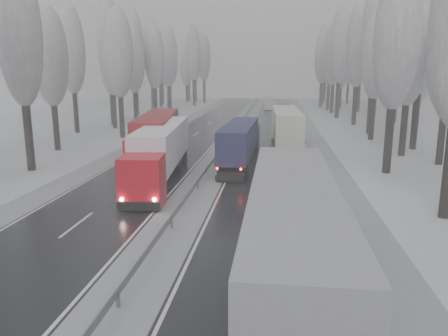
% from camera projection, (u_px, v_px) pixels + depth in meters
% --- Properties ---
extents(carriageway_right, '(7.50, 200.00, 0.03)m').
position_uv_depth(carriageway_right, '(274.00, 163.00, 39.96)').
color(carriageway_right, black).
rests_on(carriageway_right, ground).
extents(carriageway_left, '(7.50, 200.00, 0.03)m').
position_uv_depth(carriageway_left, '(162.00, 160.00, 41.17)').
color(carriageway_left, black).
rests_on(carriageway_left, ground).
extents(median_slush, '(3.00, 200.00, 0.04)m').
position_uv_depth(median_slush, '(217.00, 161.00, 40.57)').
color(median_slush, '#A0A3A8').
rests_on(median_slush, ground).
extents(shoulder_right, '(2.40, 200.00, 0.04)m').
position_uv_depth(shoulder_right, '(329.00, 164.00, 39.40)').
color(shoulder_right, '#A0A3A8').
rests_on(shoulder_right, ground).
extents(shoulder_left, '(2.40, 200.00, 0.04)m').
position_uv_depth(shoulder_left, '(111.00, 159.00, 41.74)').
color(shoulder_left, '#A0A3A8').
rests_on(shoulder_left, ground).
extents(median_guardrail, '(0.12, 200.00, 0.76)m').
position_uv_depth(median_guardrail, '(217.00, 155.00, 40.43)').
color(median_guardrail, slate).
rests_on(median_guardrail, ground).
extents(tree_18, '(3.60, 3.60, 16.58)m').
position_uv_depth(tree_18, '(397.00, 38.00, 33.73)').
color(tree_18, black).
rests_on(tree_18, ground).
extents(tree_20, '(3.60, 3.60, 15.71)m').
position_uv_depth(tree_20, '(411.00, 50.00, 41.35)').
color(tree_20, black).
rests_on(tree_20, ground).
extents(tree_21, '(3.60, 3.60, 18.62)m').
position_uv_depth(tree_21, '(423.00, 33.00, 44.58)').
color(tree_21, black).
rests_on(tree_21, ground).
extents(tree_22, '(3.60, 3.60, 15.86)m').
position_uv_depth(tree_22, '(377.00, 54.00, 51.55)').
color(tree_22, black).
rests_on(tree_22, ground).
extents(tree_23, '(3.60, 3.60, 13.55)m').
position_uv_depth(tree_23, '(420.00, 67.00, 55.03)').
color(tree_23, black).
rests_on(tree_23, ground).
extents(tree_24, '(3.60, 3.60, 20.49)m').
position_uv_depth(tree_24, '(376.00, 32.00, 56.08)').
color(tree_24, black).
rests_on(tree_24, ground).
extents(tree_25, '(3.60, 3.60, 19.44)m').
position_uv_depth(tree_25, '(422.00, 39.00, 59.31)').
color(tree_25, black).
rests_on(tree_25, ground).
extents(tree_26, '(3.60, 3.60, 18.78)m').
position_uv_depth(tree_26, '(358.00, 45.00, 66.29)').
color(tree_26, black).
rests_on(tree_26, ground).
extents(tree_27, '(3.60, 3.60, 17.62)m').
position_uv_depth(tree_27, '(400.00, 51.00, 69.51)').
color(tree_27, black).
rests_on(tree_27, ground).
extents(tree_28, '(3.60, 3.60, 19.62)m').
position_uv_depth(tree_28, '(340.00, 46.00, 76.68)').
color(tree_28, black).
rests_on(tree_28, ground).
extents(tree_29, '(3.60, 3.60, 18.11)m').
position_uv_depth(tree_29, '(378.00, 52.00, 79.92)').
color(tree_29, black).
rests_on(tree_29, ground).
extents(tree_30, '(3.60, 3.60, 17.86)m').
position_uv_depth(tree_30, '(334.00, 55.00, 86.35)').
color(tree_30, black).
rests_on(tree_30, ground).
extents(tree_31, '(3.60, 3.60, 18.58)m').
position_uv_depth(tree_31, '(361.00, 53.00, 89.45)').
color(tree_31, black).
rests_on(tree_31, ground).
extents(tree_32, '(3.60, 3.60, 17.33)m').
position_uv_depth(tree_32, '(330.00, 58.00, 93.70)').
color(tree_32, black).
rests_on(tree_32, ground).
extents(tree_33, '(3.60, 3.60, 14.33)m').
position_uv_depth(tree_33, '(342.00, 67.00, 97.63)').
color(tree_33, black).
rests_on(tree_33, ground).
extents(tree_34, '(3.60, 3.60, 17.63)m').
position_uv_depth(tree_34, '(322.00, 58.00, 100.65)').
color(tree_34, black).
rests_on(tree_34, ground).
extents(tree_35, '(3.60, 3.60, 18.25)m').
position_uv_depth(tree_35, '(360.00, 57.00, 103.39)').
color(tree_35, black).
rests_on(tree_35, ground).
extents(tree_36, '(3.60, 3.60, 20.23)m').
position_uv_depth(tree_36, '(324.00, 52.00, 109.70)').
color(tree_36, black).
rests_on(tree_36, ground).
extents(tree_37, '(3.60, 3.60, 16.37)m').
position_uv_depth(tree_37, '(349.00, 63.00, 113.30)').
color(tree_37, black).
rests_on(tree_37, ground).
extents(tree_38, '(3.60, 3.60, 17.97)m').
position_uv_depth(tree_38, '(326.00, 59.00, 120.06)').
color(tree_38, black).
rests_on(tree_38, ground).
extents(tree_39, '(3.60, 3.60, 16.19)m').
position_uv_depth(tree_39, '(334.00, 64.00, 123.86)').
color(tree_39, black).
rests_on(tree_39, ground).
extents(tree_58, '(3.60, 3.60, 17.21)m').
position_uv_depth(tree_58, '(19.00, 34.00, 34.65)').
color(tree_58, black).
rests_on(tree_58, ground).
extents(tree_60, '(3.60, 3.60, 14.84)m').
position_uv_depth(tree_60, '(50.00, 58.00, 44.62)').
color(tree_60, black).
rests_on(tree_60, ground).
extents(tree_61, '(3.60, 3.60, 13.95)m').
position_uv_depth(tree_61, '(20.00, 64.00, 49.29)').
color(tree_61, black).
rests_on(tree_61, ground).
extents(tree_62, '(3.60, 3.60, 16.04)m').
position_uv_depth(tree_62, '(118.00, 54.00, 53.27)').
color(tree_62, black).
rests_on(tree_62, ground).
extents(tree_63, '(3.60, 3.60, 16.88)m').
position_uv_depth(tree_63, '(72.00, 51.00, 57.94)').
color(tree_63, black).
rests_on(tree_63, ground).
extents(tree_64, '(3.60, 3.60, 15.42)m').
position_uv_depth(tree_64, '(112.00, 59.00, 62.56)').
color(tree_64, black).
rests_on(tree_64, ground).
extents(tree_65, '(3.60, 3.60, 19.48)m').
position_uv_depth(tree_65, '(109.00, 42.00, 66.09)').
color(tree_65, black).
rests_on(tree_65, ground).
extents(tree_66, '(3.60, 3.60, 15.23)m').
position_uv_depth(tree_66, '(134.00, 62.00, 71.92)').
color(tree_66, black).
rests_on(tree_66, ground).
extents(tree_67, '(3.60, 3.60, 17.09)m').
position_uv_depth(tree_67, '(133.00, 55.00, 75.70)').
color(tree_67, black).
rests_on(tree_67, ground).
extents(tree_68, '(3.60, 3.60, 16.65)m').
position_uv_depth(tree_68, '(154.00, 57.00, 78.10)').
color(tree_68, black).
rests_on(tree_68, ground).
extents(tree_69, '(3.60, 3.60, 19.35)m').
position_uv_depth(tree_69, '(135.00, 49.00, 82.17)').
color(tree_69, black).
rests_on(tree_69, ground).
extents(tree_70, '(3.60, 3.60, 17.09)m').
position_uv_depth(tree_70, '(169.00, 58.00, 87.79)').
color(tree_70, black).
rests_on(tree_70, ground).
extents(tree_71, '(3.60, 3.60, 19.61)m').
position_uv_depth(tree_71, '(151.00, 50.00, 91.87)').
color(tree_71, black).
rests_on(tree_71, ground).
extents(tree_72, '(3.60, 3.60, 15.11)m').
position_uv_depth(tree_72, '(168.00, 65.00, 97.43)').
color(tree_72, black).
rests_on(tree_72, ground).
extents(tree_73, '(3.60, 3.60, 17.22)m').
position_uv_depth(tree_73, '(160.00, 59.00, 101.35)').
color(tree_73, black).
rests_on(tree_73, ground).
extents(tree_74, '(3.60, 3.60, 19.68)m').
position_uv_depth(tree_74, '(193.00, 53.00, 106.83)').
color(tree_74, black).
rests_on(tree_74, ground).
extents(tree_75, '(3.60, 3.60, 18.60)m').
position_uv_depth(tree_75, '(161.00, 57.00, 111.90)').
color(tree_75, black).
rests_on(tree_75, ground).
extents(tree_76, '(3.60, 3.60, 18.55)m').
position_uv_depth(tree_76, '(204.00, 58.00, 115.97)').
color(tree_76, black).
rests_on(tree_76, ground).
extents(tree_77, '(3.60, 3.60, 14.32)m').
position_uv_depth(tree_77, '(186.00, 68.00, 121.08)').
color(tree_77, black).
rests_on(tree_77, ground).
extents(tree_78, '(3.60, 3.60, 19.55)m').
position_uv_depth(tree_78, '(195.00, 56.00, 122.63)').
color(tree_78, black).
rests_on(tree_78, ground).
extents(tree_79, '(3.60, 3.60, 17.07)m').
position_uv_depth(tree_79, '(188.00, 62.00, 127.17)').
color(tree_79, black).
rests_on(tree_79, ground).
extents(truck_grey_tarp, '(2.85, 17.60, 4.51)m').
position_uv_depth(truck_grey_tarp, '(291.00, 226.00, 15.89)').
color(truck_grey_tarp, '#46454A').
rests_on(truck_grey_tarp, ground).
extents(truck_blue_box, '(2.77, 14.74, 3.76)m').
position_uv_depth(truck_blue_box, '(241.00, 140.00, 39.02)').
color(truck_blue_box, '#1B2745').
rests_on(truck_blue_box, ground).
extents(truck_cream_box, '(3.23, 16.69, 4.26)m').
position_uv_depth(truck_cream_box, '(285.00, 125.00, 47.30)').
color(truck_cream_box, '#9E9B8C').
rests_on(truck_cream_box, ground).
extents(box_truck_distant, '(2.36, 7.47, 2.78)m').
position_uv_depth(box_truck_distant, '(270.00, 103.00, 97.09)').
color(box_truck_distant, '#A7A9AE').
rests_on(box_truck_distant, ground).
extents(truck_red_white, '(3.99, 16.30, 4.15)m').
position_uv_depth(truck_red_white, '(160.00, 149.00, 32.95)').
color(truck_red_white, red).
rests_on(truck_red_white, ground).
extents(truck_red_red, '(4.94, 17.11, 4.35)m').
position_uv_depth(truck_red_red, '(156.00, 136.00, 39.10)').
color(truck_red_red, '#BB0A0D').
rests_on(truck_red_red, ground).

